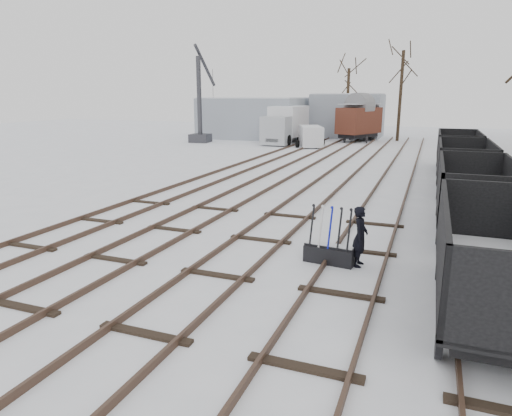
# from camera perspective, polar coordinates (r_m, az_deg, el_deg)

# --- Properties ---
(ground) EXTENTS (120.00, 120.00, 0.00)m
(ground) POSITION_cam_1_polar(r_m,az_deg,el_deg) (11.20, -4.88, -8.49)
(ground) COLOR white
(ground) RESTS_ON ground
(tracks) EXTENTS (13.90, 52.00, 0.16)m
(tracks) POSITION_cam_1_polar(r_m,az_deg,el_deg) (23.79, 9.65, 3.54)
(tracks) COLOR black
(tracks) RESTS_ON ground
(shed_left) EXTENTS (10.00, 8.00, 4.10)m
(shed_left) POSITION_cam_1_polar(r_m,az_deg,el_deg) (48.64, -0.14, 11.25)
(shed_left) COLOR #97A0AA
(shed_left) RESTS_ON ground
(shed_right) EXTENTS (7.00, 6.00, 4.50)m
(shed_right) POSITION_cam_1_polar(r_m,az_deg,el_deg) (50.08, 11.41, 11.29)
(shed_right) COLOR #97A0AA
(shed_right) RESTS_ON ground
(ground_frame) EXTENTS (1.34, 0.57, 1.49)m
(ground_frame) POSITION_cam_1_polar(r_m,az_deg,el_deg) (12.05, 9.15, -5.54)
(ground_frame) COLOR black
(ground_frame) RESTS_ON ground
(worker) EXTENTS (0.39, 0.58, 1.56)m
(worker) POSITION_cam_1_polar(r_m,az_deg,el_deg) (11.87, 12.89, -3.49)
(worker) COLOR black
(worker) RESTS_ON ground
(freight_wagon_a) EXTENTS (2.23, 5.56, 2.27)m
(freight_wagon_a) POSITION_cam_1_polar(r_m,az_deg,el_deg) (9.92, 28.11, -7.79)
(freight_wagon_a) COLOR black
(freight_wagon_a) RESTS_ON ground
(freight_wagon_b) EXTENTS (2.23, 5.56, 2.27)m
(freight_wagon_b) POSITION_cam_1_polar(r_m,az_deg,el_deg) (16.04, 25.61, 0.30)
(freight_wagon_b) COLOR black
(freight_wagon_b) RESTS_ON ground
(freight_wagon_c) EXTENTS (2.23, 5.56, 2.27)m
(freight_wagon_c) POSITION_cam_1_polar(r_m,az_deg,el_deg) (22.32, 24.50, 3.89)
(freight_wagon_c) COLOR black
(freight_wagon_c) RESTS_ON ground
(freight_wagon_d) EXTENTS (2.23, 5.56, 2.27)m
(freight_wagon_d) POSITION_cam_1_polar(r_m,az_deg,el_deg) (28.65, 23.88, 5.89)
(freight_wagon_d) COLOR black
(freight_wagon_d) RESTS_ON ground
(box_van_wagon) EXTENTS (4.13, 5.21, 3.52)m
(box_van_wagon) POSITION_cam_1_polar(r_m,az_deg,el_deg) (44.95, 12.75, 10.71)
(box_van_wagon) COLOR black
(box_van_wagon) RESTS_ON ground
(lorry) EXTENTS (2.57, 7.41, 3.33)m
(lorry) POSITION_cam_1_polar(r_m,az_deg,el_deg) (42.76, 3.76, 10.42)
(lorry) COLOR black
(lorry) RESTS_ON ground
(panel_van) EXTENTS (3.01, 4.30, 1.74)m
(panel_van) POSITION_cam_1_polar(r_m,az_deg,el_deg) (39.79, 6.86, 8.93)
(panel_van) COLOR silver
(panel_van) RESTS_ON ground
(crane) EXTENTS (1.93, 5.17, 8.75)m
(crane) POSITION_cam_1_polar(r_m,az_deg,el_deg) (43.66, -6.91, 11.19)
(crane) COLOR #313137
(crane) RESTS_ON ground
(tree_far_left) EXTENTS (0.30, 0.30, 6.98)m
(tree_far_left) POSITION_cam_1_polar(r_m,az_deg,el_deg) (49.10, 11.36, 12.70)
(tree_far_left) COLOR black
(tree_far_left) RESTS_ON ground
(tree_far_right) EXTENTS (0.30, 0.30, 8.37)m
(tree_far_right) POSITION_cam_1_polar(r_m,az_deg,el_deg) (46.57, 17.60, 13.14)
(tree_far_right) COLOR black
(tree_far_right) RESTS_ON ground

